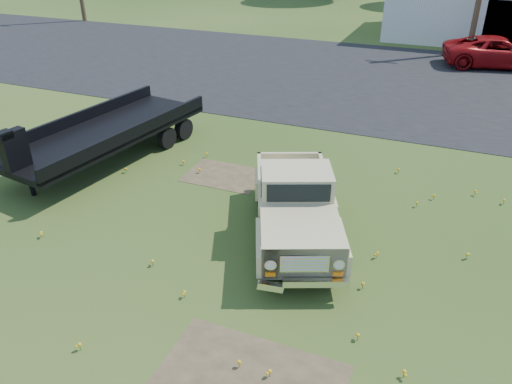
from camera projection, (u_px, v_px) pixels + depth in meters
ground at (238, 259)px, 10.89m from camera, size 140.00×140.00×0.00m
asphalt_lot at (371, 79)px, 23.04m from camera, size 90.00×14.00×0.02m
dirt_patch_a at (247, 384)px, 7.96m from camera, size 3.00×2.00×0.01m
dirt_patch_b at (225, 176)px, 14.39m from camera, size 2.20×1.60×0.01m
vintage_pickup_truck at (295, 204)px, 11.25m from camera, size 3.56×5.12×1.73m
flatbed_trailer at (105, 128)px, 14.98m from camera, size 3.48×7.54×1.98m
red_pickup at (498, 52)px, 24.56m from camera, size 5.58×3.51×1.44m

